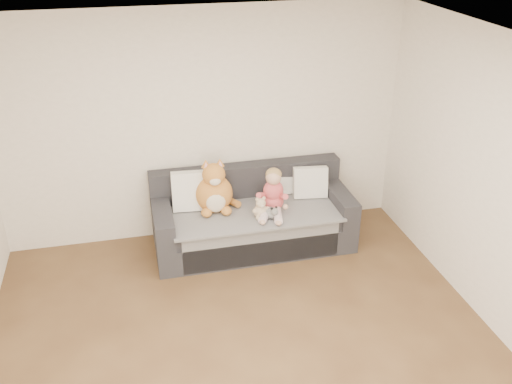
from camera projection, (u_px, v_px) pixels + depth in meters
room_shell at (244, 217)px, 4.47m from camera, size 5.00×5.00×5.00m
sofa at (252, 219)px, 6.43m from camera, size 2.20×0.94×0.85m
cushion_left at (194, 191)px, 6.23m from camera, size 0.49×0.25×0.45m
cushion_right_back at (286, 178)px, 6.60m from camera, size 0.41×0.19×0.38m
cushion_right_front at (310, 182)px, 6.51m from camera, size 0.41×0.23×0.37m
toddler at (273, 194)px, 6.18m from camera, size 0.36×0.51×0.50m
plush_cat at (214, 191)px, 6.20m from camera, size 0.50×0.42×0.63m
teddy_bear at (261, 209)px, 6.10m from camera, size 0.20×0.15×0.25m
plush_cow at (271, 213)px, 6.10m from camera, size 0.13×0.20×0.17m
sippy_cup at (262, 211)px, 6.16m from camera, size 0.10×0.08×0.11m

